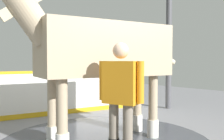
# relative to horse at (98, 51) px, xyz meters

# --- Properties ---
(ground_plane) EXTENTS (16.00, 16.00, 0.02)m
(ground_plane) POSITION_rel_horse_xyz_m (0.53, -0.13, -1.53)
(ground_plane) COLOR gray
(wet_patch) EXTENTS (3.58, 3.58, 0.00)m
(wet_patch) POSITION_rel_horse_xyz_m (0.13, -0.03, -1.51)
(wet_patch) COLOR #42444C
(wet_patch) RESTS_ON ground
(barrier_wall) EXTENTS (4.46, 1.08, 1.11)m
(barrier_wall) POSITION_rel_horse_xyz_m (0.66, 2.31, -1.00)
(barrier_wall) COLOR white
(barrier_wall) RESTS_ON ground
(roof_post_far) EXTENTS (0.16, 0.16, 3.20)m
(roof_post_far) POSITION_rel_horse_xyz_m (3.35, 0.95, 0.08)
(roof_post_far) COLOR #4C4C51
(roof_post_far) RESTS_ON ground
(horse) EXTENTS (3.58, 1.33, 2.73)m
(horse) POSITION_rel_horse_xyz_m (0.00, 0.00, 0.00)
(horse) COLOR tan
(horse) RESTS_ON ground
(handler) EXTENTS (0.35, 0.62, 1.60)m
(handler) POSITION_rel_horse_xyz_m (-0.32, -0.87, -0.60)
(handler) COLOR black
(handler) RESTS_ON ground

